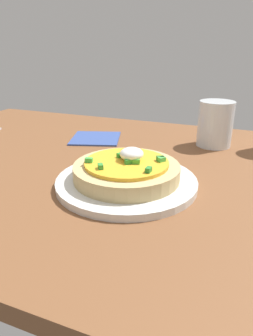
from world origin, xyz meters
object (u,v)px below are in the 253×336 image
at_px(pizza, 127,170).
at_px(napkin, 96,138).
at_px(cup_near, 215,125).
at_px(plate, 127,182).

height_order(pizza, napkin, pizza).
bearing_deg(cup_near, pizza, -111.73).
bearing_deg(pizza, plate, -135.34).
height_order(plate, pizza, pizza).
xyz_separation_m(plate, pizza, (0.00, 0.00, 0.02)).
distance_m(cup_near, napkin, 0.31).
bearing_deg(plate, pizza, 44.66).
bearing_deg(plate, napkin, 127.73).
height_order(cup_near, napkin, cup_near).
bearing_deg(plate, cup_near, 68.24).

